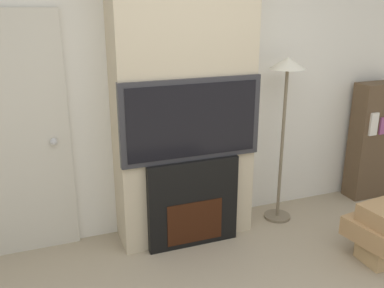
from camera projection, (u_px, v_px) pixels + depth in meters
name	position (u px, v px, depth m)	size (l,w,h in m)	color
wall_back	(174.00, 82.00, 3.75)	(6.00, 0.06, 2.70)	silver
chimney_breast	(183.00, 87.00, 3.54)	(1.17, 0.41, 2.70)	beige
fireplace	(192.00, 202.00, 3.67)	(0.80, 0.15, 0.78)	black
television	(192.00, 120.00, 3.43)	(1.19, 0.07, 0.68)	#2D2D33
floor_lamp	(286.00, 92.00, 3.83)	(0.32, 0.32, 1.56)	#726651
box_stack	(384.00, 231.00, 3.46)	(0.54, 0.51, 0.49)	tan
bookshelf	(372.00, 141.00, 4.53)	(0.46, 0.25, 1.24)	brown
entry_door	(12.00, 140.00, 3.36)	(0.90, 0.09, 1.99)	beige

